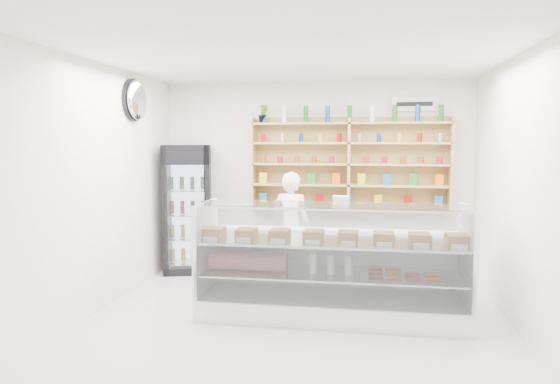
# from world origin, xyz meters

# --- Properties ---
(room) EXTENTS (5.00, 5.00, 5.00)m
(room) POSITION_xyz_m (0.00, 0.00, 1.40)
(room) COLOR #B2B2B7
(room) RESTS_ON ground
(display_counter) EXTENTS (2.87, 0.86, 1.25)m
(display_counter) POSITION_xyz_m (0.37, 0.47, 0.35)
(display_counter) COLOR white
(display_counter) RESTS_ON floor
(shop_worker) EXTENTS (0.63, 0.49, 1.52)m
(shop_worker) POSITION_xyz_m (-0.26, 1.83, 0.76)
(shop_worker) COLOR white
(shop_worker) RESTS_ON floor
(drinks_cooler) EXTENTS (0.82, 0.81, 1.88)m
(drinks_cooler) POSITION_xyz_m (-1.85, 2.12, 0.94)
(drinks_cooler) COLOR black
(drinks_cooler) RESTS_ON floor
(wall_shelving) EXTENTS (2.84, 0.28, 1.33)m
(wall_shelving) POSITION_xyz_m (0.50, 2.34, 1.59)
(wall_shelving) COLOR #A4814D
(wall_shelving) RESTS_ON back_wall
(potted_plant) EXTENTS (0.16, 0.13, 0.27)m
(potted_plant) POSITION_xyz_m (-0.75, 2.34, 2.33)
(potted_plant) COLOR #1E6626
(potted_plant) RESTS_ON wall_shelving
(security_mirror) EXTENTS (0.15, 0.50, 0.50)m
(security_mirror) POSITION_xyz_m (-2.17, 1.20, 2.45)
(security_mirror) COLOR silver
(security_mirror) RESTS_ON left_wall
(wall_sign) EXTENTS (0.62, 0.03, 0.20)m
(wall_sign) POSITION_xyz_m (1.40, 2.47, 2.45)
(wall_sign) COLOR white
(wall_sign) RESTS_ON back_wall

